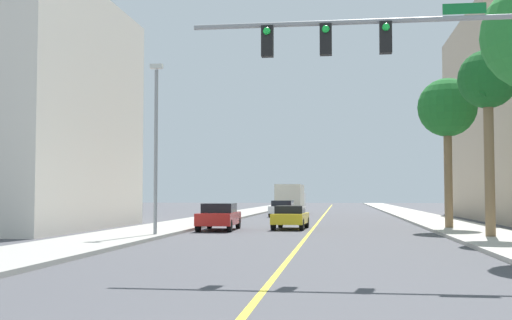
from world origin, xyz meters
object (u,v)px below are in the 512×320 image
at_px(traffic_signal_mast, 421,69).
at_px(palm_far, 447,110).
at_px(car_yellow, 290,217).
at_px(delivery_truck, 291,198).
at_px(street_lamp, 156,139).
at_px(palm_mid, 488,84).
at_px(car_red, 219,216).
at_px(car_white, 283,208).

xyz_separation_m(traffic_signal_mast, palm_far, (3.68, 18.42, 1.33)).
distance_m(palm_far, car_yellow, 10.32).
bearing_deg(delivery_truck, palm_far, -68.07).
height_order(street_lamp, delivery_truck, street_lamp).
bearing_deg(car_yellow, delivery_truck, 96.85).
relative_size(palm_mid, car_red, 1.77).
height_order(traffic_signal_mast, car_yellow, traffic_signal_mast).
bearing_deg(delivery_truck, street_lamp, -95.30).
relative_size(car_white, delivery_truck, 0.50).
relative_size(palm_mid, palm_far, 0.99).
distance_m(palm_mid, car_yellow, 12.94).
distance_m(palm_mid, car_white, 29.19).
relative_size(traffic_signal_mast, car_yellow, 2.27).
height_order(car_yellow, car_white, car_white).
bearing_deg(car_white, palm_far, -58.33).
bearing_deg(palm_mid, palm_far, 94.12).
relative_size(traffic_signal_mast, street_lamp, 1.19).
bearing_deg(palm_mid, car_yellow, 141.84).
bearing_deg(traffic_signal_mast, car_red, 117.06).
xyz_separation_m(palm_far, delivery_truck, (-10.59, 26.70, -4.96)).
xyz_separation_m(palm_far, car_white, (-10.69, 19.10, -5.77)).
xyz_separation_m(street_lamp, palm_far, (13.96, 7.72, 2.12)).
bearing_deg(car_white, traffic_signal_mast, -76.98).
relative_size(palm_mid, car_yellow, 2.00).
bearing_deg(traffic_signal_mast, car_yellow, 104.79).
xyz_separation_m(traffic_signal_mast, car_white, (-7.01, 37.52, -4.44)).
height_order(palm_far, car_yellow, palm_far).
distance_m(car_yellow, car_white, 19.32).
distance_m(traffic_signal_mast, delivery_truck, 45.79).
bearing_deg(street_lamp, traffic_signal_mast, -46.15).
distance_m(traffic_signal_mast, car_white, 38.43).
relative_size(street_lamp, palm_mid, 0.96).
xyz_separation_m(car_white, delivery_truck, (0.10, 7.60, 0.82)).
xyz_separation_m(street_lamp, car_yellow, (5.44, 7.62, -3.71)).
relative_size(palm_far, delivery_truck, 0.98).
xyz_separation_m(street_lamp, car_white, (3.27, 26.82, -3.66)).
bearing_deg(street_lamp, car_white, 83.05).
distance_m(car_yellow, car_red, 4.04).
relative_size(street_lamp, car_red, 1.70).
bearing_deg(traffic_signal_mast, delivery_truck, 98.70).
bearing_deg(car_yellow, traffic_signal_mast, -72.77).
bearing_deg(car_white, car_red, -91.80).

